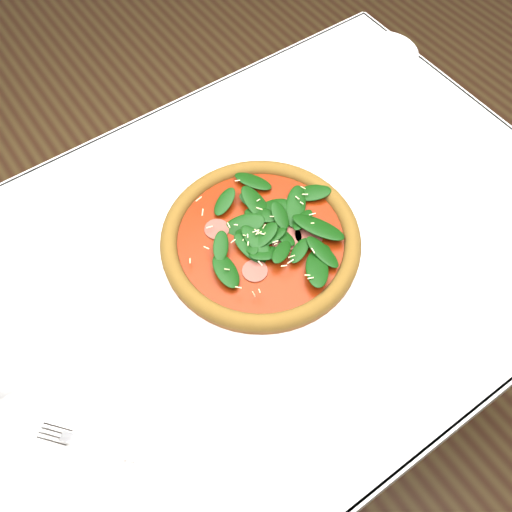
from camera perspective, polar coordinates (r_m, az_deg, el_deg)
ground at (r=1.65m, az=-0.38°, el=-14.01°), size 6.00×6.00×0.00m
dining_table at (r=1.05m, az=-0.58°, el=-3.27°), size 1.21×0.81×0.75m
plate at (r=0.97m, az=0.45°, el=1.07°), size 0.39×0.39×0.02m
pizza at (r=0.95m, az=0.46°, el=1.80°), size 0.36×0.36×0.04m
wine_glass at (r=0.80m, az=-23.27°, el=-11.10°), size 0.07×0.07×0.18m
napkin at (r=0.87m, az=-15.04°, el=-18.10°), size 0.16×0.14×0.01m
fork at (r=0.87m, az=-16.91°, el=-17.36°), size 0.11×0.13×0.00m
saucer_far at (r=1.34m, az=12.86°, el=19.18°), size 0.14×0.14×0.01m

